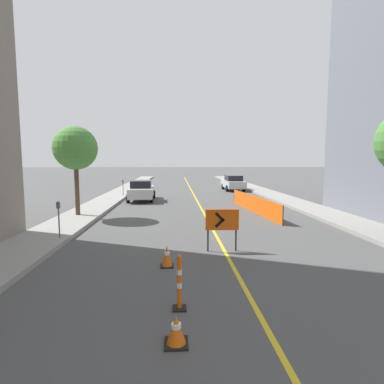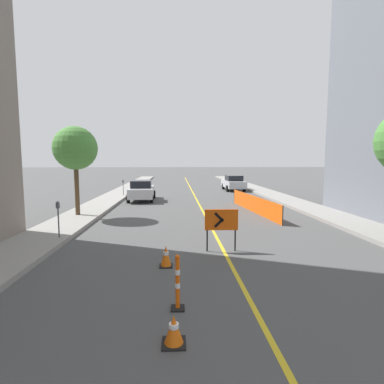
{
  "view_description": "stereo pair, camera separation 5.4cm",
  "coord_description": "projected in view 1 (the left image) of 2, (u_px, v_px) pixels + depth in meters",
  "views": [
    {
      "loc": [
        -1.69,
        7.3,
        3.12
      ],
      "look_at": [
        -0.57,
        27.4,
        1.0
      ],
      "focal_mm": 28.0,
      "sensor_mm": 36.0,
      "label": 1
    },
    {
      "loc": [
        -1.64,
        7.3,
        3.12
      ],
      "look_at": [
        -0.57,
        27.4,
        1.0
      ],
      "focal_mm": 28.0,
      "sensor_mm": 36.0,
      "label": 2
    }
  ],
  "objects": [
    {
      "name": "arrow_barricade_primary",
      "position": [
        222.0,
        221.0,
        10.26
      ],
      "size": [
        1.15,
        0.1,
        1.46
      ],
      "rotation": [
        0.0,
        0.0,
        -0.03
      ],
      "color": "#EF560C",
      "rests_on": "ground_plane"
    },
    {
      "name": "traffic_cone_third",
      "position": [
        176.0,
        330.0,
        5.08
      ],
      "size": [
        0.41,
        0.41,
        0.51
      ],
      "color": "black",
      "rests_on": "ground_plane"
    },
    {
      "name": "street_tree_left_near",
      "position": [
        75.0,
        149.0,
        15.99
      ],
      "size": [
        2.32,
        2.32,
        4.77
      ],
      "color": "#4C3823",
      "rests_on": "sidewalk_left"
    },
    {
      "name": "parking_meter_far_curb",
      "position": [
        123.0,
        184.0,
        25.48
      ],
      "size": [
        0.12,
        0.11,
        1.34
      ],
      "color": "#4C4C51",
      "rests_on": "sidewalk_left"
    },
    {
      "name": "parking_meter_near_curb",
      "position": [
        59.0,
        212.0,
        11.41
      ],
      "size": [
        0.12,
        0.11,
        1.41
      ],
      "color": "#4C4C51",
      "rests_on": "sidewalk_left"
    },
    {
      "name": "parked_car_curb_mid",
      "position": [
        233.0,
        183.0,
        31.27
      ],
      "size": [
        1.96,
        4.36,
        1.59
      ],
      "rotation": [
        0.0,
        0.0,
        0.04
      ],
      "color": "#B7B7BC",
      "rests_on": "ground_plane"
    },
    {
      "name": "safety_mesh_fence",
      "position": [
        253.0,
        204.0,
        18.21
      ],
      "size": [
        0.84,
        7.94,
        0.99
      ],
      "rotation": [
        0.0,
        0.0,
        1.67
      ],
      "color": "#EF560C",
      "rests_on": "ground_plane"
    },
    {
      "name": "sidewalk_left",
      "position": [
        111.0,
        198.0,
        24.36
      ],
      "size": [
        2.22,
        63.61,
        0.17
      ],
      "color": "gray",
      "rests_on": "ground_plane"
    },
    {
      "name": "sidewalk_right",
      "position": [
        278.0,
        197.0,
        25.12
      ],
      "size": [
        2.22,
        63.61,
        0.17
      ],
      "color": "gray",
      "rests_on": "ground_plane"
    },
    {
      "name": "parked_car_curb_near",
      "position": [
        142.0,
        190.0,
        23.36
      ],
      "size": [
        1.98,
        4.37,
        1.59
      ],
      "rotation": [
        0.0,
        0.0,
        0.04
      ],
      "color": "#B7B7BC",
      "rests_on": "ground_plane"
    },
    {
      "name": "delineator_post_rear",
      "position": [
        179.0,
        286.0,
        6.26
      ],
      "size": [
        0.29,
        0.29,
        1.18
      ],
      "color": "black",
      "rests_on": "ground_plane"
    },
    {
      "name": "lane_stripe",
      "position": [
        196.0,
        198.0,
        24.75
      ],
      "size": [
        0.12,
        63.61,
        0.01
      ],
      "color": "gold",
      "rests_on": "ground_plane"
    },
    {
      "name": "traffic_cone_fourth",
      "position": [
        167.0,
        256.0,
        8.82
      ],
      "size": [
        0.39,
        0.39,
        0.63
      ],
      "color": "black",
      "rests_on": "ground_plane"
    }
  ]
}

